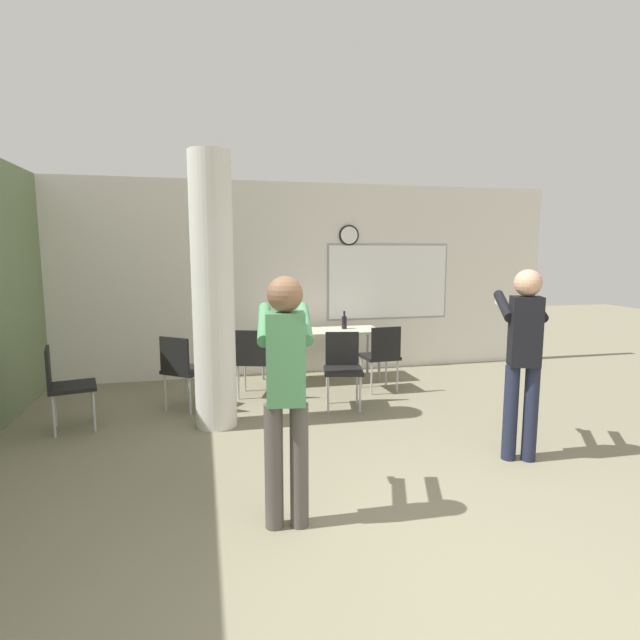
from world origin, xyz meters
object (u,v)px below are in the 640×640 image
object	(u,v)px
chair_table_left	(254,357)
person_playing_side	(523,349)
bottle_on_table	(344,322)
chair_table_right	(382,353)
person_playing_front	(286,382)
folding_table	(321,334)
chair_near_pillar	(183,367)
chair_by_left_wall	(64,382)
chair_table_front	(343,364)

from	to	relation	value
chair_table_left	person_playing_side	distance (m)	3.21
bottle_on_table	chair_table_right	world-z (taller)	bottle_on_table
chair_table_left	person_playing_side	size ratio (longest dim) A/B	0.52
chair_table_right	person_playing_front	bearing A→B (deg)	-121.16
folding_table	person_playing_front	distance (m)	3.74
bottle_on_table	person_playing_front	bearing A→B (deg)	-111.75
chair_near_pillar	chair_by_left_wall	xyz separation A→B (m)	(-1.15, -0.41, 0.00)
person_playing_front	chair_table_right	bearing A→B (deg)	58.84
chair_near_pillar	chair_table_left	size ratio (longest dim) A/B	1.00
chair_table_right	chair_by_left_wall	bearing A→B (deg)	-170.70
bottle_on_table	chair_table_right	size ratio (longest dim) A/B	0.29
chair_table_right	chair_table_front	distance (m)	0.82
folding_table	chair_table_front	world-z (taller)	chair_table_front
chair_table_front	person_playing_front	size ratio (longest dim) A/B	0.52
chair_by_left_wall	person_playing_side	distance (m)	4.42
chair_table_front	chair_near_pillar	bearing A→B (deg)	170.45
person_playing_side	chair_near_pillar	bearing A→B (deg)	144.36
chair_near_pillar	person_playing_side	world-z (taller)	person_playing_side
chair_table_left	person_playing_front	world-z (taller)	person_playing_front
folding_table	chair_by_left_wall	world-z (taller)	chair_by_left_wall
bottle_on_table	chair_table_right	distance (m)	0.87
bottle_on_table	chair_table_front	bearing A→B (deg)	-106.80
chair_table_front	folding_table	bearing A→B (deg)	89.04
chair_table_right	person_playing_side	world-z (taller)	person_playing_side
chair_table_left	person_playing_front	bearing A→B (deg)	-91.87
chair_table_right	chair_by_left_wall	size ratio (longest dim) A/B	1.00
chair_table_left	person_playing_side	bearing A→B (deg)	-49.21
bottle_on_table	person_playing_side	bearing A→B (deg)	-76.58
folding_table	bottle_on_table	world-z (taller)	bottle_on_table
chair_near_pillar	chair_by_left_wall	size ratio (longest dim) A/B	1.00
chair_table_right	chair_table_left	xyz separation A→B (m)	(-1.63, 0.13, 0.00)
chair_by_left_wall	chair_table_front	bearing A→B (deg)	2.00
chair_by_left_wall	person_playing_side	world-z (taller)	person_playing_side
person_playing_front	person_playing_side	bearing A→B (deg)	15.07
folding_table	chair_table_right	distance (m)	0.97
person_playing_side	person_playing_front	bearing A→B (deg)	-164.93
folding_table	chair_near_pillar	world-z (taller)	chair_near_pillar
bottle_on_table	chair_table_front	xyz separation A→B (m)	(-0.38, -1.25, -0.31)
folding_table	bottle_on_table	xyz separation A→B (m)	(0.36, 0.06, 0.15)
chair_table_left	chair_near_pillar	bearing A→B (deg)	-159.85
folding_table	chair_table_left	bearing A→B (deg)	-149.60
bottle_on_table	chair_by_left_wall	distance (m)	3.62
chair_by_left_wall	chair_table_front	xyz separation A→B (m)	(2.96, 0.10, 0.00)
folding_table	chair_table_right	size ratio (longest dim) A/B	1.93
chair_table_right	chair_table_front	size ratio (longest dim) A/B	1.00
chair_table_front	person_playing_front	xyz separation A→B (m)	(-1.07, -2.37, 0.47)
chair_table_right	chair_table_front	world-z (taller)	same
chair_table_right	chair_table_left	size ratio (longest dim) A/B	1.00
chair_by_left_wall	chair_table_front	distance (m)	2.96
bottle_on_table	person_playing_side	size ratio (longest dim) A/B	0.15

